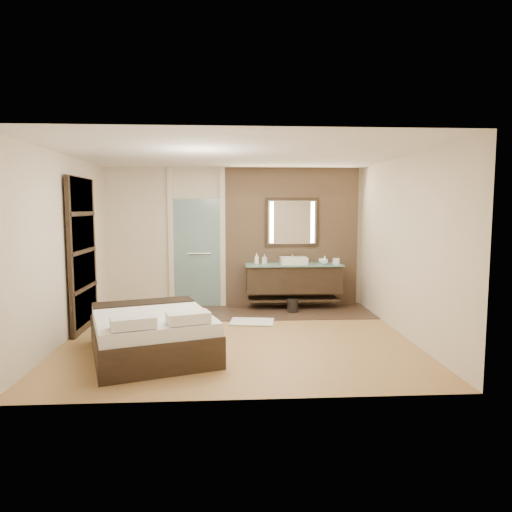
{
  "coord_description": "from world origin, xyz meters",
  "views": [
    {
      "loc": [
        -0.13,
        -6.67,
        1.92
      ],
      "look_at": [
        0.3,
        0.6,
        1.16
      ],
      "focal_mm": 32.0,
      "sensor_mm": 36.0,
      "label": 1
    }
  ],
  "objects": [
    {
      "name": "bed",
      "position": [
        -1.15,
        -0.76,
        0.29
      ],
      "size": [
        1.95,
        2.18,
        0.7
      ],
      "rotation": [
        0.0,
        0.0,
        0.32
      ],
      "color": "black",
      "rests_on": "floor"
    },
    {
      "name": "floor",
      "position": [
        0.0,
        0.0,
        0.0
      ],
      "size": [
        5.0,
        5.0,
        0.0
      ],
      "primitive_type": "plane",
      "color": "olive",
      "rests_on": "ground"
    },
    {
      "name": "stone_wall",
      "position": [
        1.1,
        2.21,
        1.35
      ],
      "size": [
        2.6,
        0.08,
        2.7
      ],
      "primitive_type": "cube",
      "color": "#9E785A",
      "rests_on": "floor"
    },
    {
      "name": "shoji_partition",
      "position": [
        -2.43,
        0.6,
        1.21
      ],
      "size": [
        0.06,
        1.2,
        2.4
      ],
      "color": "black",
      "rests_on": "floor"
    },
    {
      "name": "soap_bottle_b",
      "position": [
        0.55,
        1.95,
        0.96
      ],
      "size": [
        0.1,
        0.11,
        0.19
      ],
      "primitive_type": "imported",
      "rotation": [
        0.0,
        0.0,
        -0.27
      ],
      "color": "#B2B2B2",
      "rests_on": "vanity"
    },
    {
      "name": "mirror_unit",
      "position": [
        1.1,
        2.16,
        1.65
      ],
      "size": [
        1.06,
        0.04,
        0.96
      ],
      "color": "black",
      "rests_on": "stone_wall"
    },
    {
      "name": "soap_bottle_a",
      "position": [
        0.39,
        1.89,
        0.97
      ],
      "size": [
        0.1,
        0.1,
        0.21
      ],
      "primitive_type": "imported",
      "rotation": [
        0.0,
        0.0,
        0.23
      ],
      "color": "white",
      "rests_on": "vanity"
    },
    {
      "name": "frosted_door",
      "position": [
        -0.75,
        2.2,
        1.14
      ],
      "size": [
        1.1,
        0.12,
        2.7
      ],
      "color": "#A9D6D5",
      "rests_on": "floor"
    },
    {
      "name": "soap_bottle_c",
      "position": [
        1.68,
        1.81,
        0.94
      ],
      "size": [
        0.16,
        0.16,
        0.16
      ],
      "primitive_type": "imported",
      "rotation": [
        0.0,
        0.0,
        -0.39
      ],
      "color": "#BDEEE9",
      "rests_on": "vanity"
    },
    {
      "name": "waste_bin",
      "position": [
        1.04,
        1.54,
        0.12
      ],
      "size": [
        0.24,
        0.24,
        0.25
      ],
      "primitive_type": "cylinder",
      "rotation": [
        0.0,
        0.0,
        -0.28
      ],
      "color": "black",
      "rests_on": "floor"
    },
    {
      "name": "bath_mat",
      "position": [
        0.25,
        0.85,
        0.02
      ],
      "size": [
        0.78,
        0.6,
        0.02
      ],
      "primitive_type": "cube",
      "rotation": [
        0.0,
        0.0,
        -0.14
      ],
      "color": "silver",
      "rests_on": "floor"
    },
    {
      "name": "vanity",
      "position": [
        1.1,
        1.92,
        0.58
      ],
      "size": [
        1.85,
        0.55,
        0.88
      ],
      "color": "black",
      "rests_on": "stone_wall"
    },
    {
      "name": "tissue_box",
      "position": [
        1.92,
        1.9,
        0.92
      ],
      "size": [
        0.15,
        0.15,
        0.1
      ],
      "primitive_type": "cube",
      "rotation": [
        0.0,
        0.0,
        -0.27
      ],
      "color": "white",
      "rests_on": "vanity"
    },
    {
      "name": "cup",
      "position": [
        1.65,
        1.92,
        0.91
      ],
      "size": [
        0.14,
        0.14,
        0.09
      ],
      "primitive_type": "imported",
      "rotation": [
        0.0,
        0.0,
        0.21
      ],
      "color": "white",
      "rests_on": "vanity"
    },
    {
      "name": "tile_strip",
      "position": [
        0.6,
        1.6,
        0.01
      ],
      "size": [
        3.8,
        1.3,
        0.01
      ],
      "primitive_type": "cube",
      "color": "#38271E",
      "rests_on": "floor"
    }
  ]
}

